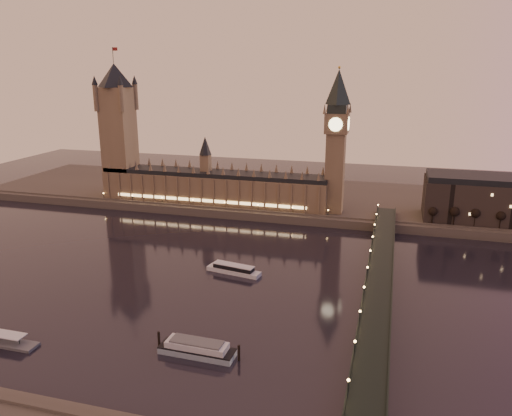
# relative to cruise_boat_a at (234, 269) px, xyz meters

# --- Properties ---
(ground) EXTENTS (700.00, 700.00, 0.00)m
(ground) POSITION_rel_cruise_boat_a_xyz_m (-14.22, -5.72, -2.18)
(ground) COLOR black
(ground) RESTS_ON ground
(far_embankment) EXTENTS (560.00, 130.00, 6.00)m
(far_embankment) POSITION_rel_cruise_boat_a_xyz_m (15.78, 159.28, 0.82)
(far_embankment) COLOR #423D35
(far_embankment) RESTS_ON ground
(palace_of_westminster) EXTENTS (180.00, 26.62, 52.00)m
(palace_of_westminster) POSITION_rel_cruise_boat_a_xyz_m (-54.35, 115.27, 19.53)
(palace_of_westminster) COLOR brown
(palace_of_westminster) RESTS_ON ground
(victoria_tower) EXTENTS (31.68, 31.68, 118.00)m
(victoria_tower) POSITION_rel_cruise_boat_a_xyz_m (-134.22, 115.28, 63.61)
(victoria_tower) COLOR brown
(victoria_tower) RESTS_ON ground
(big_ben) EXTENTS (17.68, 17.68, 104.00)m
(big_ben) POSITION_rel_cruise_boat_a_xyz_m (39.77, 115.27, 61.77)
(big_ben) COLOR brown
(big_ben) RESTS_ON ground
(westminster_bridge) EXTENTS (13.20, 260.00, 15.30)m
(westminster_bridge) POSITION_rel_cruise_boat_a_xyz_m (77.39, -5.72, 3.34)
(westminster_bridge) COLOR black
(westminster_bridge) RESTS_ON ground
(bare_tree_0) EXTENTS (6.20, 6.20, 12.62)m
(bare_tree_0) POSITION_rel_cruise_boat_a_xyz_m (109.02, 103.28, 13.24)
(bare_tree_0) COLOR black
(bare_tree_0) RESTS_ON ground
(bare_tree_1) EXTENTS (6.20, 6.20, 12.62)m
(bare_tree_1) POSITION_rel_cruise_boat_a_xyz_m (122.92, 103.28, 13.24)
(bare_tree_1) COLOR black
(bare_tree_1) RESTS_ON ground
(bare_tree_2) EXTENTS (6.20, 6.20, 12.62)m
(bare_tree_2) POSITION_rel_cruise_boat_a_xyz_m (136.82, 103.28, 13.24)
(bare_tree_2) COLOR black
(bare_tree_2) RESTS_ON ground
(bare_tree_3) EXTENTS (6.20, 6.20, 12.62)m
(bare_tree_3) POSITION_rel_cruise_boat_a_xyz_m (150.72, 103.28, 13.24)
(bare_tree_3) COLOR black
(bare_tree_3) RESTS_ON ground
(cruise_boat_a) EXTENTS (31.63, 11.92, 4.95)m
(cruise_boat_a) POSITION_rel_cruise_boat_a_xyz_m (0.00, 0.00, 0.00)
(cruise_boat_a) COLOR silver
(cruise_boat_a) RESTS_ON ground
(moored_barge) EXTENTS (35.28, 9.32, 6.47)m
(moored_barge) POSITION_rel_cruise_boat_a_xyz_m (11.32, -80.77, 0.55)
(moored_barge) COLOR #8BA3B1
(moored_barge) RESTS_ON ground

